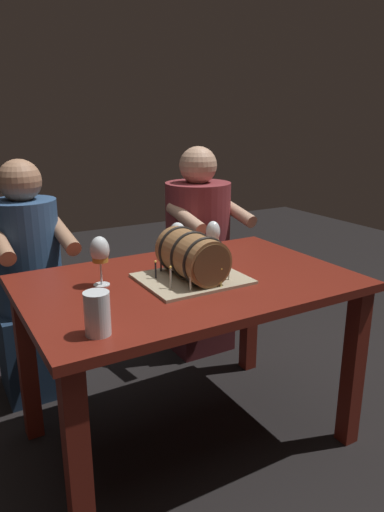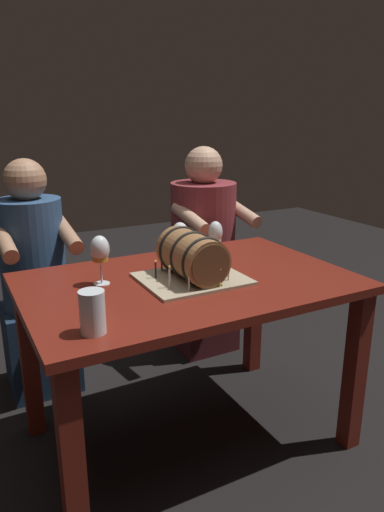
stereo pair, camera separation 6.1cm
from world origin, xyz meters
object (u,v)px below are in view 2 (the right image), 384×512
object	(u,v)px
wine_glass_amber	(100,251)
person_seated_left	(36,291)
wine_glass_white	(215,234)
beer_pint	(92,313)
barrel_cake	(192,258)
dining_table	(189,306)
wine_glass_rose	(180,234)
person_seated_right	(203,256)

from	to	relation	value
wine_glass_amber	person_seated_left	xyz separation A→B (m)	(-0.15, 0.62, -0.34)
person_seated_left	wine_glass_white	bearing A→B (deg)	-36.13
wine_glass_white	beer_pint	world-z (taller)	wine_glass_white
barrel_cake	wine_glass_amber	distance (m)	0.36
dining_table	wine_glass_rose	distance (m)	0.38
beer_pint	dining_table	bearing A→B (deg)	31.70
person_seated_left	person_seated_right	size ratio (longest dim) A/B	0.98
wine_glass_amber	wine_glass_white	bearing A→B (deg)	9.52
wine_glass_amber	wine_glass_rose	world-z (taller)	wine_glass_amber
wine_glass_rose	dining_table	bearing A→B (deg)	-110.40
barrel_cake	wine_glass_amber	xyz separation A→B (m)	(-0.33, 0.12, 0.04)
person_seated_right	barrel_cake	bearing A→B (deg)	-122.32
dining_table	wine_glass_rose	xyz separation A→B (m)	(0.11, 0.29, 0.22)
wine_glass_rose	person_seated_right	size ratio (longest dim) A/B	0.14
wine_glass_white	beer_pint	xyz separation A→B (m)	(-0.72, -0.50, -0.05)
person_seated_left	person_seated_right	bearing A→B (deg)	0.04
wine_glass_white	wine_glass_rose	bearing A→B (deg)	147.03
dining_table	person_seated_left	world-z (taller)	person_seated_left
dining_table	wine_glass_amber	size ratio (longest dim) A/B	6.69
barrel_cake	beer_pint	xyz separation A→B (m)	(-0.48, -0.28, -0.03)
wine_glass_amber	person_seated_right	size ratio (longest dim) A/B	0.16
barrel_cake	wine_glass_rose	world-z (taller)	barrel_cake
dining_table	wine_glass_rose	size ratio (longest dim) A/B	7.92
dining_table	person_seated_right	world-z (taller)	person_seated_right
wine_glass_amber	beer_pint	size ratio (longest dim) A/B	1.45
dining_table	person_seated_left	bearing A→B (deg)	123.28
wine_glass_amber	barrel_cake	bearing A→B (deg)	-20.53
wine_glass_white	beer_pint	bearing A→B (deg)	-145.41
wine_glass_amber	wine_glass_white	world-z (taller)	wine_glass_amber
wine_glass_white	person_seated_right	world-z (taller)	person_seated_right
barrel_cake	wine_glass_amber	size ratio (longest dim) A/B	2.07
dining_table	person_seated_left	size ratio (longest dim) A/B	1.10
dining_table	wine_glass_amber	bearing A→B (deg)	161.85
person_seated_right	wine_glass_amber	bearing A→B (deg)	-142.25
wine_glass_amber	person_seated_left	world-z (taller)	person_seated_left
barrel_cake	wine_glass_rose	size ratio (longest dim) A/B	2.45
wine_glass_white	dining_table	bearing A→B (deg)	-140.27
person_seated_right	wine_glass_white	bearing A→B (deg)	-114.07
wine_glass_white	person_seated_left	xyz separation A→B (m)	(-0.72, 0.53, -0.32)
wine_glass_amber	beer_pint	bearing A→B (deg)	-110.90
person_seated_left	person_seated_right	world-z (taller)	person_seated_right
beer_pint	wine_glass_white	bearing A→B (deg)	34.59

